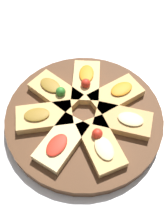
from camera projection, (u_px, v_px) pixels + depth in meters
name	position (u px, v px, depth m)	size (l,w,h in m)	color
ground_plane	(84.00, 120.00, 0.60)	(3.00, 3.00, 0.00)	silver
serving_board	(84.00, 117.00, 0.59)	(0.35, 0.35, 0.02)	#51331E
focaccia_slice_0	(101.00, 144.00, 0.52)	(0.13, 0.09, 0.04)	tan
focaccia_slice_1	(123.00, 120.00, 0.55)	(0.13, 0.12, 0.02)	tan
focaccia_slice_2	(116.00, 95.00, 0.59)	(0.07, 0.13, 0.02)	tan
focaccia_slice_3	(86.00, 81.00, 0.61)	(0.13, 0.13, 0.04)	#DBB775
focaccia_slice_4	(56.00, 91.00, 0.60)	(0.13, 0.08, 0.04)	tan
focaccia_slice_5	(44.00, 117.00, 0.56)	(0.11, 0.13, 0.02)	tan
focaccia_slice_6	(61.00, 142.00, 0.53)	(0.10, 0.13, 0.02)	#E5C689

